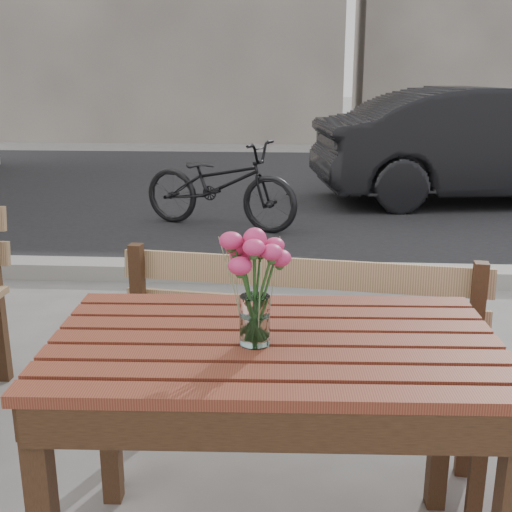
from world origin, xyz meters
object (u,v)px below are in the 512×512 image
at_px(main_table, 274,379).
at_px(parked_car, 489,145).
at_px(main_vase, 255,273).
at_px(bicycle, 220,184).

distance_m(main_table, parked_car, 6.60).
relative_size(main_vase, parked_car, 0.08).
bearing_deg(parked_car, main_vase, 150.91).
bearing_deg(bicycle, main_vase, -151.17).
bearing_deg(main_vase, parked_car, 69.11).
relative_size(main_table, parked_car, 0.32).
relative_size(main_vase, bicycle, 0.20).
xyz_separation_m(main_table, parked_car, (2.32, 6.18, 0.02)).
distance_m(main_table, bicycle, 4.68).
relative_size(parked_car, bicycle, 2.45).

